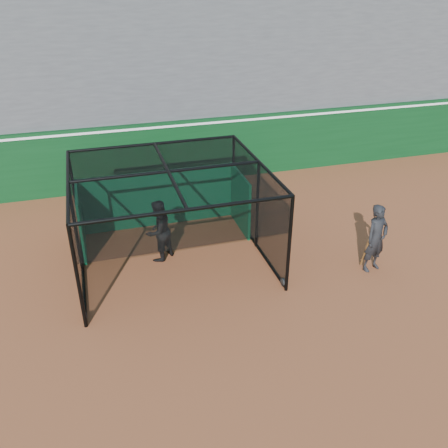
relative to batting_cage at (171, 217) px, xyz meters
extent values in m
plane|color=brown|center=(0.94, -2.85, -1.38)|extent=(120.00, 120.00, 0.00)
cube|color=#093414|center=(0.94, 5.65, -0.13)|extent=(50.00, 0.45, 2.50)
cube|color=white|center=(0.94, 5.65, 0.97)|extent=(50.00, 0.50, 0.08)
cube|color=#4C4C4F|center=(0.94, 9.53, 2.49)|extent=(50.00, 7.85, 7.75)
cube|color=#074F2B|center=(0.00, 2.24, -0.43)|extent=(5.07, 0.10, 1.90)
cylinder|color=black|center=(-2.59, -2.19, -1.27)|extent=(0.08, 0.22, 0.22)
cylinder|color=black|center=(2.59, -2.19, -1.27)|extent=(0.08, 0.22, 0.22)
cylinder|color=black|center=(-2.59, 2.16, -1.27)|extent=(0.08, 0.22, 0.22)
cylinder|color=black|center=(2.59, 2.16, -1.27)|extent=(0.08, 0.22, 0.22)
imported|color=black|center=(-0.37, 0.12, -0.45)|extent=(1.15, 1.11, 1.86)
imported|color=black|center=(5.33, -2.13, -0.38)|extent=(0.83, 0.65, 2.00)
cylinder|color=#593819|center=(5.08, -2.08, -0.83)|extent=(0.16, 0.39, 1.02)
camera|label=1|loc=(-1.90, -11.80, 6.21)|focal=38.00mm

